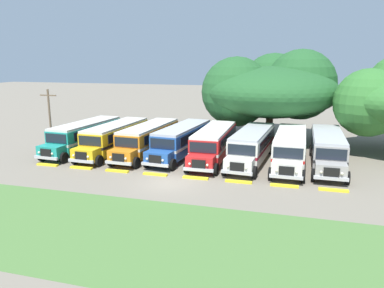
% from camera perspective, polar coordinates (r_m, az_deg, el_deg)
% --- Properties ---
extents(ground_plane, '(220.00, 220.00, 0.00)m').
position_cam_1_polar(ground_plane, '(27.66, -3.68, -6.04)').
color(ground_plane, slate).
extents(foreground_grass_strip, '(80.00, 9.51, 0.01)m').
position_cam_1_polar(foreground_grass_strip, '(20.58, -11.70, -13.09)').
color(foreground_grass_strip, '#4C7538').
rests_on(foreground_grass_strip, ground_plane).
extents(parked_bus_slot_0, '(3.21, 10.91, 2.82)m').
position_cam_1_polar(parked_bus_slot_0, '(38.87, -16.12, 1.37)').
color(parked_bus_slot_0, teal).
rests_on(parked_bus_slot_0, ground_plane).
extents(parked_bus_slot_1, '(3.02, 10.88, 2.82)m').
position_cam_1_polar(parked_bus_slot_1, '(37.11, -11.73, 1.09)').
color(parked_bus_slot_1, yellow).
rests_on(parked_bus_slot_1, ground_plane).
extents(parked_bus_slot_2, '(3.11, 10.90, 2.82)m').
position_cam_1_polar(parked_bus_slot_2, '(35.98, -6.76, 0.91)').
color(parked_bus_slot_2, orange).
rests_on(parked_bus_slot_2, ground_plane).
extents(parked_bus_slot_3, '(3.45, 10.96, 2.82)m').
position_cam_1_polar(parked_bus_slot_3, '(35.17, -1.57, 0.72)').
color(parked_bus_slot_3, '#23519E').
rests_on(parked_bus_slot_3, ground_plane).
extents(parked_bus_slot_4, '(2.79, 10.85, 2.82)m').
position_cam_1_polar(parked_bus_slot_4, '(33.96, 3.40, 0.27)').
color(parked_bus_slot_4, red).
rests_on(parked_bus_slot_4, ground_plane).
extents(parked_bus_slot_5, '(3.34, 10.94, 2.82)m').
position_cam_1_polar(parked_bus_slot_5, '(33.45, 9.21, -0.07)').
color(parked_bus_slot_5, silver).
rests_on(parked_bus_slot_5, ground_plane).
extents(parked_bus_slot_6, '(2.81, 10.86, 2.82)m').
position_cam_1_polar(parked_bus_slot_6, '(33.19, 14.84, -0.43)').
color(parked_bus_slot_6, silver).
rests_on(parked_bus_slot_6, ground_plane).
extents(parked_bus_slot_7, '(2.74, 10.85, 2.82)m').
position_cam_1_polar(parked_bus_slot_7, '(33.80, 20.06, -0.55)').
color(parked_bus_slot_7, '#9E9993').
rests_on(parked_bus_slot_7, ground_plane).
extents(curb_wheelstop_0, '(2.00, 0.36, 0.15)m').
position_cam_1_polar(curb_wheelstop_0, '(34.46, -21.30, -2.99)').
color(curb_wheelstop_0, yellow).
rests_on(curb_wheelstop_0, ground_plane).
extents(curb_wheelstop_1, '(2.00, 0.36, 0.15)m').
position_cam_1_polar(curb_wheelstop_1, '(32.59, -16.62, -3.51)').
color(curb_wheelstop_1, yellow).
rests_on(curb_wheelstop_1, ground_plane).
extents(curb_wheelstop_2, '(2.00, 0.36, 0.15)m').
position_cam_1_polar(curb_wheelstop_2, '(30.96, -11.42, -4.07)').
color(curb_wheelstop_2, yellow).
rests_on(curb_wheelstop_2, ground_plane).
extents(curb_wheelstop_3, '(2.00, 0.36, 0.15)m').
position_cam_1_polar(curb_wheelstop_3, '(29.62, -5.68, -4.65)').
color(curb_wheelstop_3, yellow).
rests_on(curb_wheelstop_3, ground_plane).
extents(curb_wheelstop_4, '(2.00, 0.36, 0.15)m').
position_cam_1_polar(curb_wheelstop_4, '(28.60, 0.55, -5.21)').
color(curb_wheelstop_4, yellow).
rests_on(curb_wheelstop_4, ground_plane).
extents(curb_wheelstop_5, '(2.00, 0.36, 0.15)m').
position_cam_1_polar(curb_wheelstop_5, '(27.95, 7.16, -5.75)').
color(curb_wheelstop_5, yellow).
rests_on(curb_wheelstop_5, ground_plane).
extents(curb_wheelstop_6, '(2.00, 0.36, 0.15)m').
position_cam_1_polar(curb_wheelstop_6, '(27.68, 14.00, -6.23)').
color(curb_wheelstop_6, yellow).
rests_on(curb_wheelstop_6, ground_plane).
extents(curb_wheelstop_7, '(2.00, 0.36, 0.15)m').
position_cam_1_polar(curb_wheelstop_7, '(27.80, 20.89, -6.61)').
color(curb_wheelstop_7, yellow).
rests_on(curb_wheelstop_7, ground_plane).
extents(broad_shade_tree, '(14.77, 15.35, 10.15)m').
position_cam_1_polar(broad_shade_tree, '(43.02, 12.01, 8.20)').
color(broad_shade_tree, brown).
rests_on(broad_shade_tree, ground_plane).
extents(utility_pole, '(1.80, 0.20, 6.14)m').
position_cam_1_polar(utility_pole, '(39.57, -20.97, 3.76)').
color(utility_pole, brown).
rests_on(utility_pole, ground_plane).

